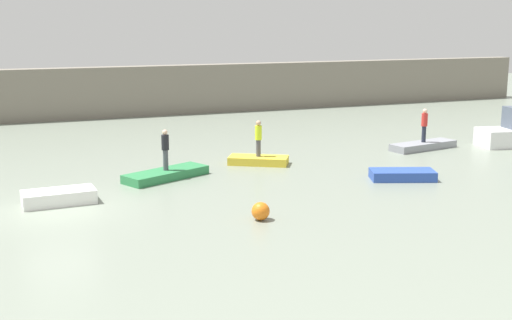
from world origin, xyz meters
The scene contains 11 objects.
ground_plane centered at (0.00, 0.00, 0.00)m, with size 120.00×120.00×0.00m, color gray.
embankment_wall centered at (0.00, 22.87, 1.75)m, with size 80.00×1.20×3.50m, color gray.
rowboat_white centered at (0.08, 0.89, 0.26)m, with size 2.61×1.24×0.52m, color white.
rowboat_green centered at (4.74, 3.35, 0.19)m, with size 3.83×1.26×0.37m, color #2D7F47.
rowboat_yellow centered at (9.52, 4.62, 0.19)m, with size 2.76×1.19×0.37m, color gold.
rowboat_blue centered at (14.08, -0.52, 0.21)m, with size 2.69×1.23×0.41m, color #2B4CAD.
rowboat_grey centered at (18.99, 4.92, 0.19)m, with size 3.88×1.12×0.38m, color gray.
person_dark_shirt centered at (4.74, 3.35, 1.35)m, with size 0.32×0.32×1.76m.
person_hiviz_shirt centered at (9.52, 4.62, 1.33)m, with size 0.32×0.32×1.71m.
person_red_shirt centered at (18.99, 4.92, 1.37)m, with size 0.32×0.32×1.77m.
mooring_buoy centered at (6.27, -3.75, 0.31)m, with size 0.63×0.63×0.63m, color orange.
Camera 1 is at (-1.87, -23.97, 6.67)m, focal length 46.81 mm.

